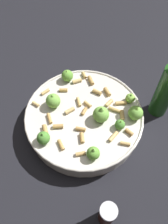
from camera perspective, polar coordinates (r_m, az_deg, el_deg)
The scene contains 4 objects.
ground_plane at distance 0.68m, azimuth 0.00°, elevation -3.08°, with size 2.40×2.40×0.00m, color black.
cooking_pan at distance 0.65m, azimuth 0.09°, elevation -1.54°, with size 0.34×0.34×0.11m.
pepper_shaker at distance 0.55m, azimuth 5.92°, elevation -24.52°, with size 0.04×0.04×0.09m.
olive_oil_bottle at distance 0.67m, azimuth 20.16°, elevation 5.11°, with size 0.05×0.05×0.23m.
Camera 1 is at (0.02, -0.34, 0.59)m, focal length 35.84 mm.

